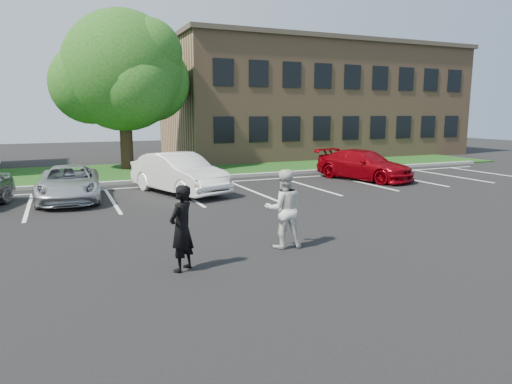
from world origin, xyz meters
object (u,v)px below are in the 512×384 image
(tree, at_px, (124,74))
(man_black_suit, at_px, (182,228))
(man_white_shirt, at_px, (284,209))
(car_silver_minivan, at_px, (69,183))
(office_building, at_px, (314,101))
(car_white_sedan, at_px, (179,173))
(car_red_compact, at_px, (364,165))

(tree, bearing_deg, man_black_suit, -94.63)
(man_white_shirt, xyz_separation_m, car_silver_minivan, (-4.59, 8.52, -0.31))
(man_white_shirt, bearing_deg, tree, -75.20)
(man_white_shirt, bearing_deg, man_black_suit, 24.50)
(tree, xyz_separation_m, man_white_shirt, (1.20, -17.33, -4.40))
(office_building, bearing_deg, tree, -163.09)
(car_white_sedan, xyz_separation_m, car_red_compact, (9.20, 0.16, -0.09))
(man_black_suit, xyz_separation_m, car_white_sedan, (2.20, 9.11, -0.08))
(tree, bearing_deg, office_building, 16.91)
(office_building, bearing_deg, car_white_sedan, -136.50)
(man_white_shirt, bearing_deg, office_building, -111.16)
(tree, relative_size, car_red_compact, 1.78)
(car_silver_minivan, height_order, car_white_sedan, car_white_sedan)
(office_building, distance_m, car_silver_minivan, 22.86)
(man_white_shirt, distance_m, car_red_compact, 12.27)
(tree, height_order, car_red_compact, tree)
(man_white_shirt, xyz_separation_m, car_white_sedan, (-0.46, 8.46, -0.14))
(man_white_shirt, xyz_separation_m, car_red_compact, (8.74, 8.62, -0.23))
(office_building, bearing_deg, car_red_compact, -110.35)
(office_building, distance_m, man_black_suit, 27.97)
(car_white_sedan, bearing_deg, tree, 75.40)
(office_building, height_order, car_white_sedan, office_building)
(car_silver_minivan, bearing_deg, tree, 72.65)
(tree, height_order, car_silver_minivan, tree)
(man_black_suit, relative_size, car_red_compact, 0.36)
(man_black_suit, height_order, car_red_compact, man_black_suit)
(car_red_compact, bearing_deg, man_black_suit, -159.90)
(tree, height_order, man_black_suit, tree)
(car_white_sedan, bearing_deg, man_black_suit, -122.95)
(car_white_sedan, bearing_deg, man_white_shirt, -106.26)
(man_black_suit, height_order, car_white_sedan, man_black_suit)
(car_silver_minivan, relative_size, car_red_compact, 0.94)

